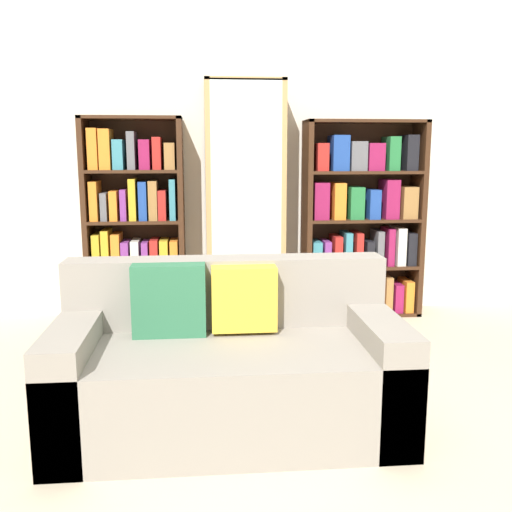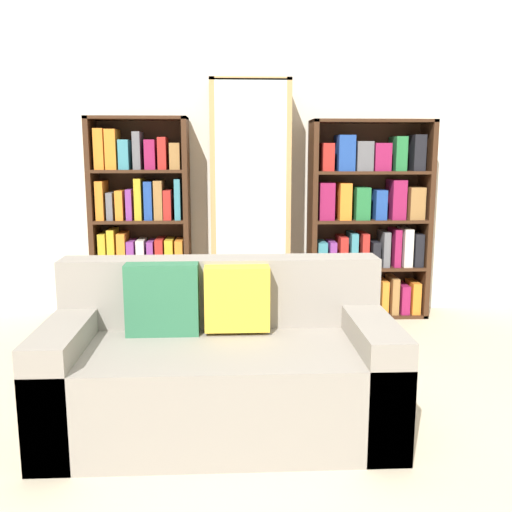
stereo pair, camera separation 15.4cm
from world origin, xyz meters
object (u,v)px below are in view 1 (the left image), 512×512
bookshelf_left (134,225)px  bookshelf_right (362,223)px  couch (228,368)px  wine_bottle (295,309)px  display_cabinet (245,203)px

bookshelf_left → bookshelf_right: bookshelf_left is taller
couch → wine_bottle: couch is taller
bookshelf_left → bookshelf_right: size_ratio=1.01×
display_cabinet → wine_bottle: display_cabinet is taller
bookshelf_right → couch: bearing=-122.2°
couch → display_cabinet: size_ratio=0.88×
bookshelf_left → display_cabinet: 0.89m
display_cabinet → wine_bottle: 0.93m
bookshelf_left → couch: bearing=-71.0°
bookshelf_left → display_cabinet: display_cabinet is taller
bookshelf_right → wine_bottle: size_ratio=4.10×
couch → bookshelf_right: (1.19, 1.89, 0.47)m
bookshelf_left → display_cabinet: size_ratio=0.85×
display_cabinet → bookshelf_right: (0.97, 0.02, -0.17)m
bookshelf_right → wine_bottle: 0.94m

